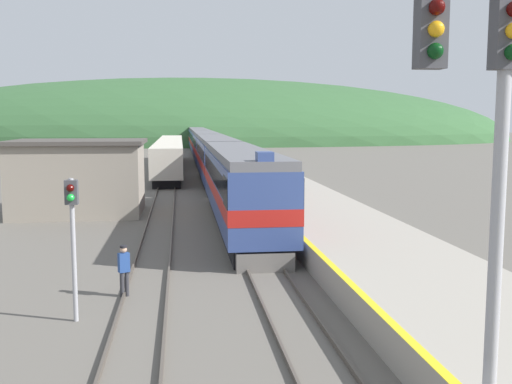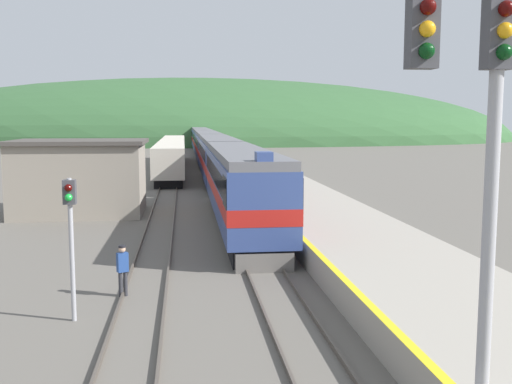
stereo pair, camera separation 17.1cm
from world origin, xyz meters
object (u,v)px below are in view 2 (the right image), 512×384
object	(u,v)px
track_worker	(123,267)
signal_mast_main	(495,118)
signal_post_siding	(70,220)
siding_train	(172,154)
carriage_fifth	(199,137)
express_train_lead_car	(240,184)
carriage_second	(218,158)
carriage_third	(208,147)
carriage_fourth	(202,141)

from	to	relation	value
track_worker	signal_mast_main	bearing A→B (deg)	-61.97
signal_post_siding	track_worker	bearing A→B (deg)	63.04
signal_mast_main	siding_train	bearing A→B (deg)	95.13
siding_train	signal_post_siding	xyz separation A→B (m)	(-1.92, -54.21, 1.23)
carriage_fifth	siding_train	xyz separation A→B (m)	(-4.48, -51.25, -0.55)
express_train_lead_car	carriage_second	bearing A→B (deg)	90.00
carriage_third	track_worker	xyz separation A→B (m)	(-5.19, -57.84, -1.36)
express_train_lead_car	carriage_fifth	world-z (taller)	express_train_lead_car
express_train_lead_car	carriage_third	size ratio (longest dim) A/B	0.97
siding_train	track_worker	xyz separation A→B (m)	(-0.71, -51.84, -0.81)
express_train_lead_car	track_worker	distance (m)	13.80
siding_train	carriage_third	bearing A→B (deg)	53.29
signal_mast_main	signal_post_siding	distance (m)	12.74
carriage_third	carriage_fifth	xyz separation A→B (m)	(0.00, 45.25, 0.00)
signal_mast_main	track_worker	bearing A→B (deg)	118.03
track_worker	carriage_fourth	bearing A→B (deg)	86.31
carriage_fourth	signal_mast_main	distance (m)	92.67
carriage_fourth	signal_post_siding	bearing A→B (deg)	-94.41
carriage_third	track_worker	bearing A→B (deg)	-95.12
carriage_third	carriage_fifth	distance (m)	45.25
track_worker	carriage_second	bearing A→B (deg)	81.62
carriage_second	signal_post_siding	distance (m)	38.14
carriage_third	signal_mast_main	distance (m)	70.07
express_train_lead_car	signal_mast_main	xyz separation A→B (m)	(1.27, -24.83, 3.60)
siding_train	signal_mast_main	world-z (taller)	signal_mast_main
carriage_fourth	siding_train	xyz separation A→B (m)	(-4.48, -28.63, -0.55)
express_train_lead_car	siding_train	world-z (taller)	express_train_lead_car
carriage_second	siding_train	bearing A→B (deg)	105.07
carriage_fifth	signal_mast_main	size ratio (longest dim) A/B	2.51
signal_post_siding	carriage_fifth	bearing A→B (deg)	86.53
siding_train	track_worker	bearing A→B (deg)	-90.79
signal_mast_main	track_worker	distance (m)	14.61
express_train_lead_car	carriage_third	bearing A→B (deg)	90.00
carriage_second	signal_mast_main	bearing A→B (deg)	-88.47
express_train_lead_car	signal_post_siding	bearing A→B (deg)	-112.97
carriage_fourth	carriage_second	bearing A→B (deg)	-90.00
carriage_fourth	signal_mast_main	bearing A→B (deg)	-89.22
carriage_second	carriage_third	world-z (taller)	same
carriage_third	carriage_fourth	xyz separation A→B (m)	(0.00, 22.63, 0.00)
siding_train	signal_post_siding	world-z (taller)	signal_post_siding
carriage_fourth	siding_train	distance (m)	28.98
express_train_lead_car	track_worker	world-z (taller)	express_train_lead_car
carriage_fourth	carriage_third	bearing A→B (deg)	-90.00
carriage_third	carriage_fourth	size ratio (longest dim) A/B	1.00
signal_mast_main	track_worker	size ratio (longest dim) A/B	4.93
express_train_lead_car	carriage_fifth	size ratio (longest dim) A/B	0.97
carriage_fourth	carriage_fifth	distance (m)	22.63
carriage_fifth	siding_train	size ratio (longest dim) A/B	0.52
carriage_third	track_worker	distance (m)	58.09
carriage_second	signal_mast_main	size ratio (longest dim) A/B	2.51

